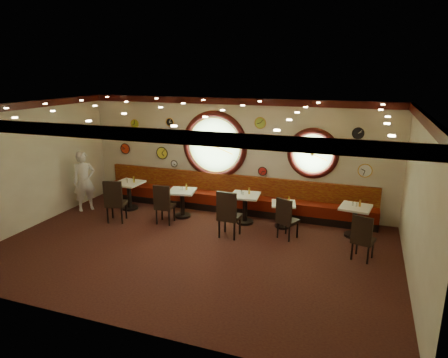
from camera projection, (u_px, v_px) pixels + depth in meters
floor at (193, 249)px, 9.09m from camera, size 9.00×6.00×0.00m
ceiling at (189, 107)px, 8.24m from camera, size 9.00×6.00×0.02m
wall_back at (234, 155)px, 11.39m from camera, size 9.00×0.02×3.20m
wall_front at (108, 234)px, 5.94m from camera, size 9.00×0.02×3.20m
wall_left at (29, 166)px, 10.13m from camera, size 0.02×6.00×3.20m
wall_right at (419, 205)px, 7.20m from camera, size 0.02×6.00×3.20m
molding_back at (234, 101)px, 10.94m from camera, size 9.00×0.10×0.18m
molding_front at (102, 132)px, 5.59m from camera, size 9.00×0.10×0.18m
molding_left at (23, 105)px, 9.71m from camera, size 0.10×6.00×0.18m
molding_right at (427, 121)px, 6.81m from camera, size 0.10×6.00×0.18m
banquette_base at (231, 207)px, 11.53m from camera, size 8.00×0.55×0.20m
banquette_seat at (231, 199)px, 11.46m from camera, size 8.00×0.55×0.30m
banquette_back at (234, 184)px, 11.56m from camera, size 8.00×0.10×0.55m
porthole_left_glass at (215, 145)px, 11.51m from camera, size 1.66×0.02×1.66m
porthole_left_frame at (214, 145)px, 11.50m from camera, size 1.98×0.18×1.98m
porthole_left_ring at (214, 145)px, 11.47m from camera, size 1.61×0.03×1.61m
porthole_right_glass at (313, 153)px, 10.61m from camera, size 1.10×0.02×1.10m
porthole_right_frame at (313, 153)px, 10.60m from camera, size 1.38×0.18×1.38m
porthole_right_ring at (313, 154)px, 10.57m from camera, size 1.09×0.03×1.09m
wall_clock_0 at (170, 122)px, 11.77m from camera, size 0.24×0.03×0.24m
wall_clock_1 at (174, 164)px, 12.07m from camera, size 0.20×0.03×0.20m
wall_clock_2 at (358, 133)px, 10.06m from camera, size 0.28×0.03×0.28m
wall_clock_3 at (263, 171)px, 11.18m from camera, size 0.24×0.03×0.24m
wall_clock_4 at (162, 153)px, 12.12m from camera, size 0.36×0.03×0.36m
wall_clock_5 at (135, 124)px, 12.19m from camera, size 0.26×0.03×0.26m
wall_clock_6 at (365, 171)px, 10.23m from camera, size 0.34×0.03×0.34m
wall_clock_7 at (260, 123)px, 10.85m from camera, size 0.30×0.03×0.30m
wall_clock_8 at (281, 146)px, 10.82m from camera, size 0.22×0.03×0.22m
wall_clock_9 at (125, 149)px, 12.53m from camera, size 0.32×0.03×0.32m
table_a at (129, 192)px, 11.58m from camera, size 0.78×0.78×0.82m
table_b at (182, 200)px, 10.97m from camera, size 0.82×0.82×0.77m
table_c at (245, 205)px, 10.52m from camera, size 0.78×0.78×0.79m
table_d at (283, 212)px, 10.25m from camera, size 0.72×0.72×0.66m
table_e at (355, 217)px, 9.68m from camera, size 0.80×0.80×0.77m
chair_a at (115, 199)px, 10.52m from camera, size 0.61×0.61×0.72m
chair_b at (163, 202)px, 10.42m from camera, size 0.49×0.49×0.67m
chair_c at (228, 211)px, 9.54m from camera, size 0.51×0.51×0.73m
chair_d at (286, 216)px, 9.50m from camera, size 0.57×0.57×0.64m
chair_e at (363, 235)px, 8.41m from camera, size 0.53×0.53×0.64m
condiment_a_salt at (127, 179)px, 11.63m from camera, size 0.04×0.04×0.10m
condiment_b_salt at (181, 188)px, 10.92m from camera, size 0.03×0.03×0.09m
condiment_c_salt at (242, 192)px, 10.47m from camera, size 0.04×0.04×0.10m
condiment_d_salt at (280, 201)px, 10.21m from camera, size 0.04×0.04×0.10m
condiment_a_pepper at (127, 181)px, 11.41m from camera, size 0.03×0.03×0.10m
condiment_b_pepper at (182, 188)px, 10.89m from camera, size 0.03×0.03×0.10m
condiment_c_pepper at (243, 193)px, 10.39m from camera, size 0.03×0.03×0.09m
condiment_d_pepper at (284, 201)px, 10.16m from camera, size 0.04×0.04×0.11m
condiment_a_bottle at (134, 180)px, 11.45m from camera, size 0.05×0.05×0.17m
condiment_b_bottle at (186, 187)px, 10.91m from camera, size 0.06×0.06×0.18m
condiment_c_bottle at (249, 191)px, 10.48m from camera, size 0.05×0.05×0.17m
condiment_d_bottle at (289, 200)px, 10.20m from camera, size 0.05×0.05×0.16m
condiment_e_salt at (353, 204)px, 9.65m from camera, size 0.04×0.04×0.10m
condiment_e_pepper at (357, 205)px, 9.57m from camera, size 0.04×0.04×0.10m
condiment_e_bottle at (360, 203)px, 9.58m from camera, size 0.05×0.05×0.17m
waiter at (84, 181)px, 11.43m from camera, size 0.72×0.75×1.72m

